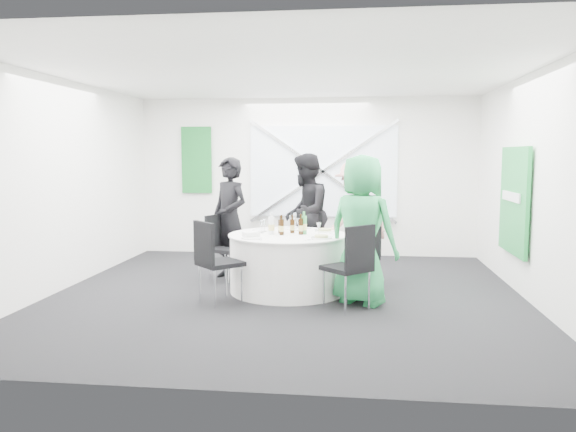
# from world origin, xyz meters

# --- Properties ---
(floor) EXTENTS (6.00, 6.00, 0.00)m
(floor) POSITION_xyz_m (0.00, 0.00, 0.00)
(floor) COLOR black
(floor) RESTS_ON ground
(ceiling) EXTENTS (6.00, 6.00, 0.00)m
(ceiling) POSITION_xyz_m (0.00, 0.00, 2.80)
(ceiling) COLOR white
(ceiling) RESTS_ON wall_back
(wall_back) EXTENTS (6.00, 0.00, 6.00)m
(wall_back) POSITION_xyz_m (0.00, 3.00, 1.40)
(wall_back) COLOR white
(wall_back) RESTS_ON floor
(wall_front) EXTENTS (6.00, 0.00, 6.00)m
(wall_front) POSITION_xyz_m (0.00, -3.00, 1.40)
(wall_front) COLOR white
(wall_front) RESTS_ON floor
(wall_left) EXTENTS (0.00, 6.00, 6.00)m
(wall_left) POSITION_xyz_m (-3.00, 0.00, 1.40)
(wall_left) COLOR white
(wall_left) RESTS_ON floor
(wall_right) EXTENTS (0.00, 6.00, 6.00)m
(wall_right) POSITION_xyz_m (3.00, 0.00, 1.40)
(wall_right) COLOR white
(wall_right) RESTS_ON floor
(window_panel) EXTENTS (2.60, 0.03, 1.60)m
(window_panel) POSITION_xyz_m (0.30, 2.96, 1.50)
(window_panel) COLOR silver
(window_panel) RESTS_ON wall_back
(window_brace_a) EXTENTS (2.63, 0.05, 1.84)m
(window_brace_a) POSITION_xyz_m (0.30, 2.92, 1.50)
(window_brace_a) COLOR silver
(window_brace_a) RESTS_ON window_panel
(window_brace_b) EXTENTS (2.63, 0.05, 1.84)m
(window_brace_b) POSITION_xyz_m (0.30, 2.92, 1.50)
(window_brace_b) COLOR silver
(window_brace_b) RESTS_ON window_panel
(green_banner) EXTENTS (0.55, 0.04, 1.20)m
(green_banner) POSITION_xyz_m (-2.00, 2.95, 1.70)
(green_banner) COLOR #125A20
(green_banner) RESTS_ON wall_back
(green_sign) EXTENTS (0.05, 1.20, 1.40)m
(green_sign) POSITION_xyz_m (2.94, 0.60, 1.20)
(green_sign) COLOR #198D37
(green_sign) RESTS_ON wall_right
(banquet_table) EXTENTS (1.56, 1.56, 0.76)m
(banquet_table) POSITION_xyz_m (0.00, 0.20, 0.38)
(banquet_table) COLOR white
(banquet_table) RESTS_ON floor
(chair_back) EXTENTS (0.48, 0.49, 0.93)m
(chair_back) POSITION_xyz_m (0.17, 1.27, 0.55)
(chair_back) COLOR black
(chair_back) RESTS_ON floor
(chair_back_left) EXTENTS (0.58, 0.58, 0.94)m
(chair_back_left) POSITION_xyz_m (-1.01, 0.72, 0.55)
(chair_back_left) COLOR black
(chair_back_left) RESTS_ON floor
(chair_back_right) EXTENTS (0.50, 0.50, 0.84)m
(chair_back_right) POSITION_xyz_m (1.04, 0.62, 0.49)
(chair_back_right) COLOR black
(chair_back_right) RESTS_ON floor
(chair_front_right) EXTENTS (0.65, 0.65, 1.01)m
(chair_front_right) POSITION_xyz_m (0.84, -0.68, 0.59)
(chair_front_right) COLOR black
(chair_front_right) RESTS_ON floor
(chair_front_left) EXTENTS (0.65, 0.65, 1.01)m
(chair_front_left) POSITION_xyz_m (-0.81, -0.57, 0.60)
(chair_front_left) COLOR black
(chair_front_left) RESTS_ON floor
(person_man_back_left) EXTENTS (0.77, 0.72, 1.76)m
(person_man_back_left) POSITION_xyz_m (-0.93, 0.88, 0.88)
(person_man_back_left) COLOR black
(person_man_back_left) RESTS_ON floor
(person_man_back) EXTENTS (0.56, 0.92, 1.82)m
(person_man_back) POSITION_xyz_m (0.12, 1.48, 0.91)
(person_man_back) COLOR black
(person_man_back) RESTS_ON floor
(person_woman_pink) EXTENTS (1.18, 1.12, 1.73)m
(person_woman_pink) POSITION_xyz_m (0.90, 0.98, 0.86)
(person_woman_pink) COLOR tan
(person_woman_pink) RESTS_ON floor
(person_woman_green) EXTENTS (1.05, 0.92, 1.80)m
(person_woman_green) POSITION_xyz_m (0.95, -0.31, 0.90)
(person_woman_green) COLOR #299651
(person_woman_green) RESTS_ON floor
(plate_back) EXTENTS (0.29, 0.29, 0.01)m
(plate_back) POSITION_xyz_m (-0.04, 0.78, 0.77)
(plate_back) COLOR white
(plate_back) RESTS_ON banquet_table
(plate_back_left) EXTENTS (0.27, 0.27, 0.01)m
(plate_back_left) POSITION_xyz_m (-0.40, 0.52, 0.77)
(plate_back_left) COLOR white
(plate_back_left) RESTS_ON banquet_table
(plate_back_right) EXTENTS (0.27, 0.27, 0.04)m
(plate_back_right) POSITION_xyz_m (0.47, 0.50, 0.78)
(plate_back_right) COLOR white
(plate_back_right) RESTS_ON banquet_table
(plate_front_right) EXTENTS (0.26, 0.26, 0.04)m
(plate_front_right) POSITION_xyz_m (0.46, -0.12, 0.78)
(plate_front_right) COLOR white
(plate_front_right) RESTS_ON banquet_table
(plate_front_left) EXTENTS (0.26, 0.26, 0.01)m
(plate_front_left) POSITION_xyz_m (-0.40, -0.23, 0.77)
(plate_front_left) COLOR white
(plate_front_left) RESTS_ON banquet_table
(napkin) EXTENTS (0.23, 0.22, 0.05)m
(napkin) POSITION_xyz_m (-0.43, -0.14, 0.80)
(napkin) COLOR white
(napkin) RESTS_ON plate_front_left
(beer_bottle_a) EXTENTS (0.06, 0.06, 0.24)m
(beer_bottle_a) POSITION_xyz_m (-0.11, 0.28, 0.85)
(beer_bottle_a) COLOR #361E09
(beer_bottle_a) RESTS_ON banquet_table
(beer_bottle_b) EXTENTS (0.06, 0.06, 0.24)m
(beer_bottle_b) POSITION_xyz_m (0.04, 0.31, 0.85)
(beer_bottle_b) COLOR #361E09
(beer_bottle_b) RESTS_ON banquet_table
(beer_bottle_c) EXTENTS (0.06, 0.06, 0.27)m
(beer_bottle_c) POSITION_xyz_m (0.17, 0.19, 0.86)
(beer_bottle_c) COLOR #361E09
(beer_bottle_c) RESTS_ON banquet_table
(beer_bottle_d) EXTENTS (0.06, 0.06, 0.27)m
(beer_bottle_d) POSITION_xyz_m (-0.07, 0.12, 0.86)
(beer_bottle_d) COLOR #361E09
(beer_bottle_d) RESTS_ON banquet_table
(green_water_bottle) EXTENTS (0.08, 0.08, 0.30)m
(green_water_bottle) POSITION_xyz_m (0.21, 0.23, 0.88)
(green_water_bottle) COLOR green
(green_water_bottle) RESTS_ON banquet_table
(clear_water_bottle) EXTENTS (0.08, 0.08, 0.29)m
(clear_water_bottle) POSITION_xyz_m (-0.21, 0.15, 0.87)
(clear_water_bottle) COLOR white
(clear_water_bottle) RESTS_ON banquet_table
(wine_glass_a) EXTENTS (0.07, 0.07, 0.17)m
(wine_glass_a) POSITION_xyz_m (0.41, 0.13, 0.88)
(wine_glass_a) COLOR white
(wine_glass_a) RESTS_ON banquet_table
(wine_glass_b) EXTENTS (0.07, 0.07, 0.17)m
(wine_glass_b) POSITION_xyz_m (0.10, 0.55, 0.88)
(wine_glass_b) COLOR white
(wine_glass_b) RESTS_ON banquet_table
(wine_glass_c) EXTENTS (0.07, 0.07, 0.17)m
(wine_glass_c) POSITION_xyz_m (-0.35, 0.40, 0.88)
(wine_glass_c) COLOR white
(wine_glass_c) RESTS_ON banquet_table
(wine_glass_d) EXTENTS (0.07, 0.07, 0.17)m
(wine_glass_d) POSITION_xyz_m (0.04, 0.55, 0.88)
(wine_glass_d) COLOR white
(wine_glass_d) RESTS_ON banquet_table
(wine_glass_e) EXTENTS (0.07, 0.07, 0.17)m
(wine_glass_e) POSITION_xyz_m (-0.36, 0.27, 0.88)
(wine_glass_e) COLOR white
(wine_glass_e) RESTS_ON banquet_table
(fork_a) EXTENTS (0.15, 0.02, 0.01)m
(fork_a) POSITION_xyz_m (0.19, 0.74, 0.76)
(fork_a) COLOR silver
(fork_a) RESTS_ON banquet_table
(knife_a) EXTENTS (0.15, 0.02, 0.01)m
(knife_a) POSITION_xyz_m (-0.15, 0.75, 0.76)
(knife_a) COLOR silver
(knife_a) RESTS_ON banquet_table
(fork_b) EXTENTS (0.11, 0.13, 0.01)m
(fork_b) POSITION_xyz_m (0.32, -0.28, 0.76)
(fork_b) COLOR silver
(fork_b) RESTS_ON banquet_table
(knife_b) EXTENTS (0.10, 0.13, 0.01)m
(knife_b) POSITION_xyz_m (0.54, 0.01, 0.76)
(knife_b) COLOR silver
(knife_b) RESTS_ON banquet_table
(fork_c) EXTENTS (0.11, 0.12, 0.01)m
(fork_c) POSITION_xyz_m (-0.52, -0.04, 0.76)
(fork_c) COLOR silver
(fork_c) RESTS_ON banquet_table
(knife_c) EXTENTS (0.11, 0.12, 0.01)m
(knife_c) POSITION_xyz_m (-0.31, -0.28, 0.76)
(knife_c) COLOR silver
(knife_c) RESTS_ON banquet_table
(fork_d) EXTENTS (0.09, 0.13, 0.01)m
(fork_d) POSITION_xyz_m (-0.37, 0.64, 0.76)
(fork_d) COLOR silver
(fork_d) RESTS_ON banquet_table
(knife_d) EXTENTS (0.08, 0.14, 0.01)m
(knife_d) POSITION_xyz_m (-0.57, 0.30, 0.76)
(knife_d) COLOR silver
(knife_d) RESTS_ON banquet_table
(fork_e) EXTENTS (0.08, 0.14, 0.01)m
(fork_e) POSITION_xyz_m (0.57, 0.28, 0.76)
(fork_e) COLOR silver
(fork_e) RESTS_ON banquet_table
(knife_e) EXTENTS (0.10, 0.13, 0.01)m
(knife_e) POSITION_xyz_m (0.35, 0.66, 0.76)
(knife_e) COLOR silver
(knife_e) RESTS_ON banquet_table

